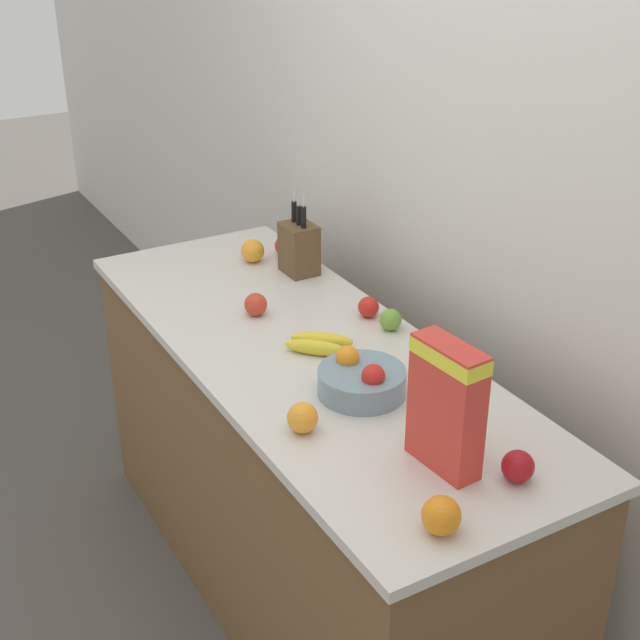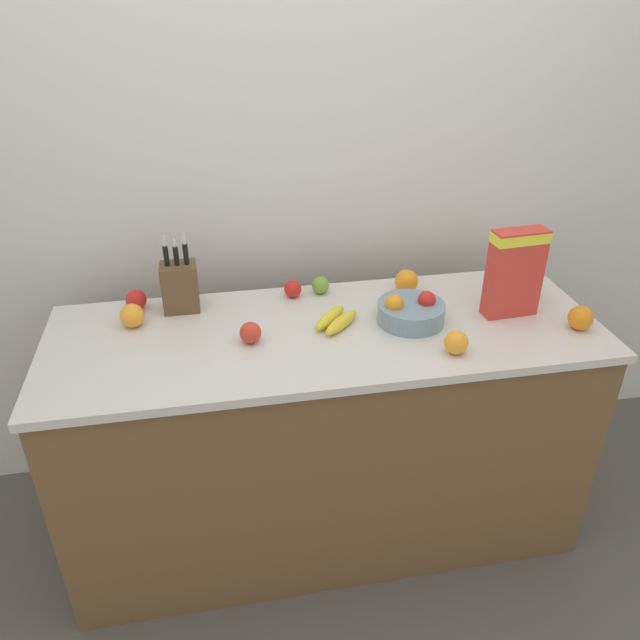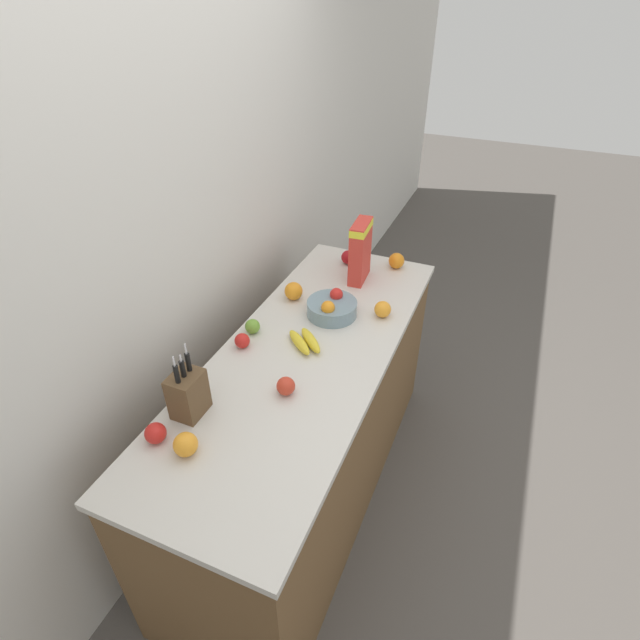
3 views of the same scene
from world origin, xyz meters
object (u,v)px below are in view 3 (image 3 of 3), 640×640
Objects in this scene: knife_block at (188,394)px; apple_middle at (286,386)px; apple_rear at (242,341)px; apple_leftmost at (252,326)px; fruit_bowl at (332,307)px; orange_mid_right at (383,309)px; apple_near_bananas at (348,257)px; orange_near_bowl at (396,261)px; cereal_box at (360,249)px; banana_bunch at (304,341)px; apple_by_knife_block at (155,433)px; orange_back_center at (294,291)px; orange_front_left at (186,444)px.

knife_block is 4.04× the size of apple_middle.
apple_rear is at bearing 2.93° from knife_block.
apple_rear is 0.11m from apple_leftmost.
orange_mid_right is (0.08, -0.22, -0.00)m from fruit_bowl.
orange_near_bowl is at bearing -77.56° from apple_near_bananas.
orange_near_bowl is (0.06, -0.25, 0.00)m from apple_near_bananas.
cereal_box reaches higher than apple_leftmost.
banana_bunch is at bearing 173.02° from cereal_box.
apple_by_knife_block is at bearing 154.35° from orange_mid_right.
apple_by_knife_block reaches higher than apple_middle.
cereal_box is 4.18× the size of apple_near_bananas.
banana_bunch is (0.52, -0.22, -0.07)m from knife_block.
banana_bunch is 0.75m from apple_near_bananas.
apple_by_knife_block is 0.83× the size of orange_back_center.
banana_bunch is at bearing -22.79° from knife_block.
apple_rear is at bearing 58.28° from apple_middle.
apple_rear is at bearing 133.25° from orange_mid_right.
apple_rear is at bearing -174.63° from apple_leftmost.
fruit_bowl is 0.23m from orange_back_center.
orange_near_bowl is (0.19, -0.15, -0.13)m from cereal_box.
cereal_box is 1.58× the size of banana_bunch.
orange_front_left is at bearing -149.28° from knife_block.
apple_near_bananas is 0.26m from orange_near_bowl.
apple_by_knife_block is at bearing 177.33° from orange_back_center.
apple_leftmost reaches higher than banana_bunch.
banana_bunch is 2.70× the size of apple_by_knife_block.
apple_near_bananas is (0.75, 0.08, 0.02)m from banana_bunch.
knife_block is at bearing 163.54° from orange_near_bowl.
apple_by_knife_block is 0.88× the size of orange_near_bowl.
knife_block reaches higher than apple_near_bananas.
orange_back_center reaches higher than orange_mid_right.
knife_block is 3.51× the size of orange_front_left.
orange_mid_right is 0.94× the size of orange_front_left.
fruit_bowl is (-0.36, 0.01, -0.13)m from cereal_box.
banana_bunch is 0.42m from orange_mid_right.
apple_rear is at bearing -0.79° from apple_by_knife_block.
apple_near_bananas is at bearing -6.15° from knife_block.
knife_block is 0.17m from apple_by_knife_block.
banana_bunch is 0.30m from apple_middle.
banana_bunch is (-0.26, 0.02, -0.02)m from fruit_bowl.
orange_back_center reaches higher than orange_front_left.
orange_near_bowl is at bearing -15.63° from fruit_bowl.
knife_block is at bearing 30.72° from orange_front_left.
apple_near_bananas is 0.91× the size of orange_front_left.
apple_by_knife_block is 0.95× the size of orange_mid_right.
knife_block reaches higher than banana_bunch.
cereal_box is 4.72× the size of apple_leftmost.
knife_block is 4.45× the size of apple_rear.
apple_near_bananas reaches higher than apple_middle.
fruit_bowl is 0.45m from apple_rear.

